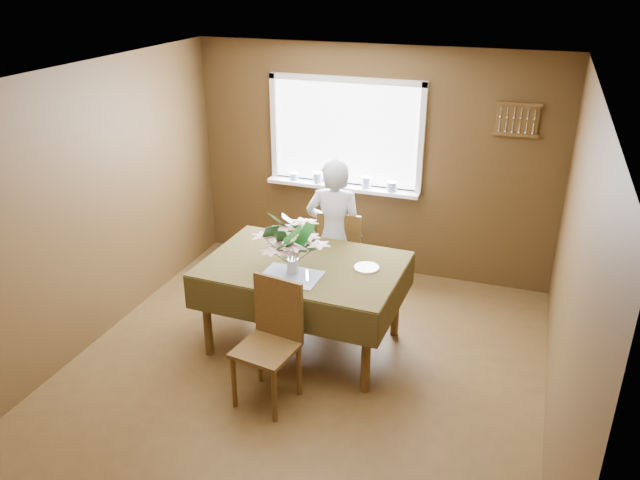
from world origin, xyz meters
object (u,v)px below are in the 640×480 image
(seated_woman, at_px, (334,235))
(flower_bouquet, at_px, (292,242))
(chair_far, at_px, (341,253))
(chair_near, at_px, (272,337))
(dining_table, at_px, (303,274))

(seated_woman, relative_size, flower_bouquet, 3.13)
(chair_far, distance_m, chair_near, 1.66)
(seated_woman, height_order, flower_bouquet, seated_woman)
(seated_woman, bearing_deg, chair_far, -122.55)
(dining_table, xyz_separation_m, seated_woman, (0.03, 0.79, 0.05))
(chair_far, xyz_separation_m, chair_near, (-0.05, -1.66, 0.00))
(dining_table, bearing_deg, chair_far, 87.27)
(dining_table, relative_size, flower_bouquet, 3.52)
(flower_bouquet, bearing_deg, chair_far, 84.92)
(chair_near, bearing_deg, flower_bouquet, 103.28)
(seated_woman, bearing_deg, flower_bouquet, 81.49)
(chair_far, height_order, seated_woman, seated_woman)
(dining_table, distance_m, chair_far, 0.90)
(chair_far, height_order, flower_bouquet, flower_bouquet)
(chair_near, xyz_separation_m, seated_woman, (0.01, 1.57, 0.23))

